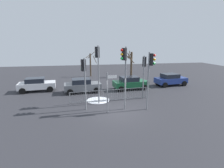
# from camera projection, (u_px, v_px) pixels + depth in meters

# --- Properties ---
(ground_plane) EXTENTS (60.00, 60.00, 0.00)m
(ground_plane) POSITION_uv_depth(u_px,v_px,m) (116.00, 111.00, 13.57)
(ground_plane) COLOR #2D2D33
(traffic_light_foreground_left) EXTENTS (0.52, 0.42, 4.89)m
(traffic_light_foreground_left) POSITION_uv_depth(u_px,v_px,m) (124.00, 64.00, 13.18)
(traffic_light_foreground_left) COLOR slate
(traffic_light_foreground_left) RESTS_ON ground
(traffic_light_foreground_right) EXTENTS (0.43, 0.50, 4.02)m
(traffic_light_foreground_right) POSITION_uv_depth(u_px,v_px,m) (144.00, 67.00, 16.32)
(traffic_light_foreground_right) COLOR slate
(traffic_light_foreground_right) RESTS_ON ground
(traffic_light_rear_right) EXTENTS (0.57, 0.33, 4.49)m
(traffic_light_rear_right) POSITION_uv_depth(u_px,v_px,m) (150.00, 68.00, 13.29)
(traffic_light_rear_right) COLOR slate
(traffic_light_rear_right) RESTS_ON ground
(traffic_light_mid_right) EXTENTS (0.40, 0.53, 4.06)m
(traffic_light_mid_right) POSITION_uv_depth(u_px,v_px,m) (84.00, 72.00, 13.39)
(traffic_light_mid_right) COLOR slate
(traffic_light_mid_right) RESTS_ON ground
(traffic_light_rear_left) EXTENTS (0.38, 0.54, 4.96)m
(traffic_light_rear_left) POSITION_uv_depth(u_px,v_px,m) (98.00, 62.00, 14.65)
(traffic_light_rear_left) COLOR slate
(traffic_light_rear_left) RESTS_ON ground
(direction_sign_post) EXTENTS (0.78, 0.17, 3.09)m
(direction_sign_post) POSITION_uv_depth(u_px,v_px,m) (108.00, 91.00, 12.98)
(direction_sign_post) COLOR slate
(direction_sign_post) RESTS_ON ground
(pedestrian_guard_railing) EXTENTS (7.11, 0.62, 1.07)m
(pedestrian_guard_railing) POSITION_uv_depth(u_px,v_px,m) (110.00, 95.00, 15.86)
(pedestrian_guard_railing) COLOR slate
(pedestrian_guard_railing) RESTS_ON ground
(car_green_near) EXTENTS (3.93, 2.20, 1.47)m
(car_green_near) POSITION_uv_depth(u_px,v_px,m) (130.00, 83.00, 19.90)
(car_green_near) COLOR #195933
(car_green_near) RESTS_ON ground
(car_blue_mid) EXTENTS (3.97, 2.29, 1.47)m
(car_blue_mid) POSITION_uv_depth(u_px,v_px,m) (170.00, 79.00, 21.76)
(car_blue_mid) COLOR navy
(car_blue_mid) RESTS_ON ground
(car_white_far) EXTENTS (3.95, 2.24, 1.47)m
(car_white_far) POSITION_uv_depth(u_px,v_px,m) (37.00, 84.00, 19.15)
(car_white_far) COLOR silver
(car_white_far) RESTS_ON ground
(car_grey_trailing) EXTENTS (3.91, 2.15, 1.47)m
(car_grey_trailing) POSITION_uv_depth(u_px,v_px,m) (82.00, 85.00, 18.71)
(car_grey_trailing) COLOR slate
(car_grey_trailing) RESTS_ON ground
(bare_tree_left) EXTENTS (1.18, 1.57, 3.97)m
(bare_tree_left) POSITION_uv_depth(u_px,v_px,m) (131.00, 63.00, 27.23)
(bare_tree_left) COLOR #473828
(bare_tree_left) RESTS_ON ground
(bare_tree_centre) EXTENTS (1.74, 1.74, 3.81)m
(bare_tree_centre) POSITION_uv_depth(u_px,v_px,m) (91.00, 64.00, 27.53)
(bare_tree_centre) COLOR #473828
(bare_tree_centre) RESTS_ON ground
(snow_patch_kerb) EXTENTS (2.10, 2.10, 0.01)m
(snow_patch_kerb) POSITION_uv_depth(u_px,v_px,m) (98.00, 100.00, 16.20)
(snow_patch_kerb) COLOR white
(snow_patch_kerb) RESTS_ON ground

